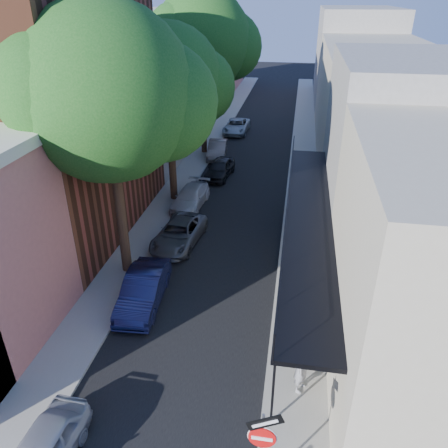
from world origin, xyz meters
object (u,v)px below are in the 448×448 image
at_px(parked_car_c, 179,233).
at_px(oak_far, 209,42).
at_px(oak_mid, 175,81).
at_px(parked_car_g, 237,126).
at_px(pedestrian, 302,367).
at_px(parked_car_d, 190,197).
at_px(parked_car_b, 143,290).
at_px(parked_car_f, 217,149).
at_px(oak_near, 120,96).
at_px(parked_car_e, 220,168).
at_px(sign_post, 262,440).

bearing_deg(parked_car_c, oak_far, 100.53).
bearing_deg(oak_mid, parked_car_c, -76.21).
bearing_deg(parked_car_g, pedestrian, -75.70).
bearing_deg(parked_car_d, parked_car_c, -79.72).
xyz_separation_m(parked_car_b, parked_car_f, (-0.34, 18.35, -0.05)).
bearing_deg(parked_car_f, parked_car_d, -95.06).
bearing_deg(oak_far, parked_car_g, 77.83).
height_order(parked_car_c, parked_car_d, parked_car_c).
bearing_deg(oak_near, parked_car_c, 63.70).
xyz_separation_m(oak_mid, parked_car_c, (1.32, -5.39, -6.47)).
height_order(oak_mid, parked_car_g, oak_mid).
height_order(parked_car_c, parked_car_f, parked_car_f).
distance_m(parked_car_d, parked_car_f, 8.99).
relative_size(parked_car_d, parked_car_g, 0.91).
bearing_deg(pedestrian, oak_far, 37.09).
relative_size(oak_far, parked_car_b, 2.88).
height_order(oak_mid, parked_car_b, oak_mid).
bearing_deg(parked_car_c, pedestrian, -47.98).
relative_size(parked_car_c, parked_car_e, 1.15).
height_order(parked_car_f, parked_car_g, parked_car_f).
bearing_deg(parked_car_g, parked_car_e, -85.76).
relative_size(parked_car_b, parked_car_c, 0.97).
relative_size(parked_car_b, parked_car_f, 1.08).
height_order(parked_car_b, parked_car_d, parked_car_b).
bearing_deg(parked_car_g, oak_near, -91.14).
bearing_deg(sign_post, oak_far, 103.91).
relative_size(oak_near, pedestrian, 6.14).
distance_m(sign_post, parked_car_d, 17.31).
distance_m(parked_car_d, parked_car_g, 15.87).
distance_m(parked_car_b, pedestrian, 7.29).
relative_size(oak_mid, parked_car_e, 2.76).
relative_size(oak_mid, oak_far, 0.86).
bearing_deg(parked_car_f, oak_near, -97.99).
bearing_deg(parked_car_d, parked_car_g, 92.38).
height_order(parked_car_f, pedestrian, pedestrian).
bearing_deg(oak_far, oak_near, -90.04).
relative_size(oak_near, parked_car_b, 2.77).
xyz_separation_m(oak_far, pedestrian, (7.49, -22.86, -7.21)).
xyz_separation_m(sign_post, oak_near, (-6.53, 9.29, 5.84)).
bearing_deg(pedestrian, parked_car_f, 36.10).
distance_m(parked_car_b, parked_car_c, 4.96).
xyz_separation_m(oak_mid, oak_far, (0.06, 9.04, 1.20)).
bearing_deg(pedestrian, oak_mid, 47.61).
bearing_deg(oak_far, oak_mid, -90.41).
xyz_separation_m(parked_car_c, parked_car_f, (-0.51, 13.39, 0.04)).
height_order(sign_post, parked_car_g, sign_post).
bearing_deg(pedestrian, parked_car_c, 55.43).
bearing_deg(parked_car_f, pedestrian, -78.08).
bearing_deg(parked_car_b, sign_post, -55.61).
distance_m(oak_near, parked_car_d, 10.13).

